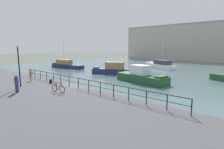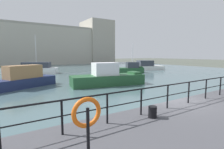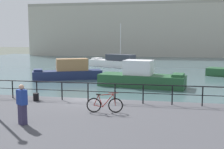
# 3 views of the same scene
# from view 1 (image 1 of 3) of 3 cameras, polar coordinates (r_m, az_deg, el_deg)

# --- Properties ---
(ground_plane) EXTENTS (240.00, 240.00, 0.00)m
(ground_plane) POSITION_cam_1_polar(r_m,az_deg,el_deg) (20.24, -11.88, -6.09)
(ground_plane) COLOR #4C5147
(water_basin) EXTENTS (80.00, 60.00, 0.01)m
(water_basin) POSITION_cam_1_polar(r_m,az_deg,el_deg) (45.04, 20.39, 1.81)
(water_basin) COLOR #476066
(water_basin) RESTS_ON ground_plane
(quay_promenade) EXTENTS (56.00, 13.00, 1.00)m
(quay_promenade) POSITION_cam_1_polar(r_m,az_deg,el_deg) (17.17, -29.64, -8.10)
(quay_promenade) COLOR #47474C
(quay_promenade) RESTS_ON ground_plane
(moored_small_launch) EXTENTS (9.26, 6.42, 6.85)m
(moored_small_launch) POSITION_cam_1_polar(r_m,az_deg,el_deg) (44.05, 15.27, 3.00)
(moored_small_launch) COLOR white
(moored_small_launch) RESTS_ON water_basin
(moored_harbor_tender) EXTENTS (7.64, 4.92, 2.30)m
(moored_harbor_tender) POSITION_cam_1_polar(r_m,az_deg,el_deg) (33.86, 0.24, 1.70)
(moored_harbor_tender) COLOR navy
(moored_harbor_tender) RESTS_ON water_basin
(moored_red_daysailer) EXTENTS (8.43, 3.91, 2.51)m
(moored_red_daysailer) POSITION_cam_1_polar(r_m,az_deg,el_deg) (26.36, 9.52, -0.59)
(moored_red_daysailer) COLOR #23512D
(moored_red_daysailer) RESTS_ON water_basin
(moored_white_yacht) EXTENTS (9.80, 3.09, 6.85)m
(moored_white_yacht) POSITION_cam_1_polar(r_m,az_deg,el_deg) (45.27, -14.61, 3.08)
(moored_white_yacht) COLOR navy
(moored_white_yacht) RESTS_ON water_basin
(quay_railing) EXTENTS (22.02, 0.07, 1.08)m
(quay_railing) POSITION_cam_1_polar(r_m,az_deg,el_deg) (18.16, -10.86, -2.17)
(quay_railing) COLOR black
(quay_railing) RESTS_ON quay_promenade
(parked_bicycle) EXTENTS (1.76, 0.30, 0.98)m
(parked_bicycle) POSITION_cam_1_polar(r_m,az_deg,el_deg) (17.06, -17.00, -4.31)
(parked_bicycle) COLOR black
(parked_bicycle) RESTS_ON quay_promenade
(mooring_bollard) EXTENTS (0.32, 0.32, 0.44)m
(mooring_bollard) POSITION_cam_1_polar(r_m,az_deg,el_deg) (21.73, -19.23, -2.07)
(mooring_bollard) COLOR black
(mooring_bollard) RESTS_ON quay_promenade
(life_ring_stand) EXTENTS (0.75, 0.16, 1.40)m
(life_ring_stand) POSITION_cam_1_polar(r_m,az_deg,el_deg) (23.95, -24.72, 0.43)
(life_ring_stand) COLOR black
(life_ring_stand) RESTS_ON quay_promenade
(quay_lamp_post) EXTENTS (0.32, 0.32, 4.46)m
(quay_lamp_post) POSITION_cam_1_polar(r_m,az_deg,el_deg) (20.71, -28.00, 4.25)
(quay_lamp_post) COLOR black
(quay_lamp_post) RESTS_ON quay_promenade
(standing_person) EXTENTS (0.52, 0.47, 1.69)m
(standing_person) POSITION_cam_1_polar(r_m,az_deg,el_deg) (18.54, -28.47, -2.48)
(standing_person) COLOR #332D4C
(standing_person) RESTS_ON quay_promenade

